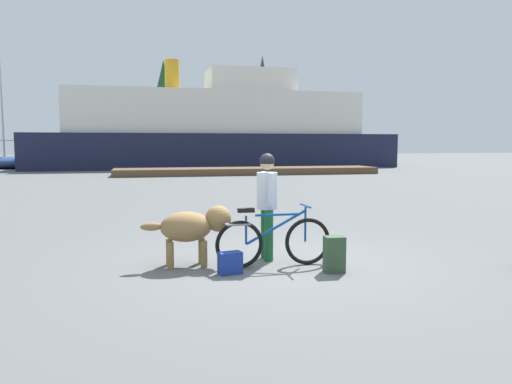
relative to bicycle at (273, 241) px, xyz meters
name	(u,v)px	position (x,y,z in m)	size (l,w,h in m)	color
ground_plane	(275,263)	(0.08, 0.19, -0.38)	(160.00, 160.00, 0.00)	#595B5B
bicycle	(273,241)	(0.00, 0.00, 0.00)	(1.75, 0.44, 0.91)	black
person_cyclist	(267,196)	(0.02, 0.45, 0.61)	(0.32, 0.53, 1.67)	#19592D
dog	(193,226)	(-1.14, 0.32, 0.21)	(1.34, 0.52, 0.89)	olive
backpack	(334,254)	(0.76, -0.50, -0.13)	(0.28, 0.20, 0.51)	#334C33
handbag_pannier	(230,263)	(-0.69, -0.26, -0.23)	(0.32, 0.18, 0.31)	navy
dock_pier	(248,171)	(4.29, 21.59, -0.18)	(15.62, 2.65, 0.40)	brown
ferry_boat	(217,131)	(3.90, 31.36, 2.44)	(27.52, 7.38, 8.17)	#191E38
sailboat_moored	(5,162)	(-11.75, 32.22, 0.11)	(8.98, 2.51, 9.69)	navy
pine_tree_center	(164,96)	(0.48, 46.22, 6.45)	(3.49, 3.49, 10.64)	#4C331E
pine_tree_far_right	(262,96)	(11.28, 46.44, 6.74)	(3.38, 3.38, 11.56)	#4C331E
pine_tree_mid_back	(162,106)	(0.32, 48.48, 5.63)	(3.92, 3.92, 9.86)	#4C331E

